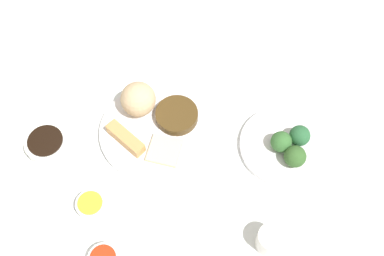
{
  "coord_description": "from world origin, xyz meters",
  "views": [
    {
      "loc": [
        0.48,
        0.29,
        1.02
      ],
      "look_at": [
        -0.01,
        0.09,
        0.06
      ],
      "focal_mm": 44.27,
      "sensor_mm": 36.0,
      "label": 1
    }
  ],
  "objects_px": {
    "soy_sauce_bowl": "(47,144)",
    "sauce_ramekin_hot_mustard": "(91,205)",
    "main_plate": "(152,131)",
    "broccoli_plate": "(284,146)",
    "teacup": "(270,240)"
  },
  "relations": [
    {
      "from": "main_plate",
      "to": "teacup",
      "type": "xyz_separation_m",
      "value": [
        0.16,
        0.34,
        0.02
      ]
    },
    {
      "from": "main_plate",
      "to": "broccoli_plate",
      "type": "xyz_separation_m",
      "value": [
        -0.08,
        0.3,
        -0.0
      ]
    },
    {
      "from": "soy_sauce_bowl",
      "to": "main_plate",
      "type": "bearing_deg",
      "value": 121.03
    },
    {
      "from": "broccoli_plate",
      "to": "sauce_ramekin_hot_mustard",
      "type": "bearing_deg",
      "value": -49.69
    },
    {
      "from": "sauce_ramekin_hot_mustard",
      "to": "soy_sauce_bowl",
      "type": "bearing_deg",
      "value": -119.89
    },
    {
      "from": "broccoli_plate",
      "to": "main_plate",
      "type": "bearing_deg",
      "value": -75.62
    },
    {
      "from": "main_plate",
      "to": "broccoli_plate",
      "type": "bearing_deg",
      "value": 104.38
    },
    {
      "from": "broccoli_plate",
      "to": "sauce_ramekin_hot_mustard",
      "type": "distance_m",
      "value": 0.46
    },
    {
      "from": "broccoli_plate",
      "to": "teacup",
      "type": "xyz_separation_m",
      "value": [
        0.23,
        0.03,
        0.02
      ]
    },
    {
      "from": "teacup",
      "to": "broccoli_plate",
      "type": "bearing_deg",
      "value": -171.6
    },
    {
      "from": "broccoli_plate",
      "to": "sauce_ramekin_hot_mustard",
      "type": "xyz_separation_m",
      "value": [
        0.3,
        -0.35,
        0.01
      ]
    },
    {
      "from": "soy_sauce_bowl",
      "to": "teacup",
      "type": "distance_m",
      "value": 0.55
    },
    {
      "from": "main_plate",
      "to": "broccoli_plate",
      "type": "height_order",
      "value": "main_plate"
    },
    {
      "from": "soy_sauce_bowl",
      "to": "sauce_ramekin_hot_mustard",
      "type": "distance_m",
      "value": 0.19
    },
    {
      "from": "soy_sauce_bowl",
      "to": "sauce_ramekin_hot_mustard",
      "type": "height_order",
      "value": "soy_sauce_bowl"
    }
  ]
}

